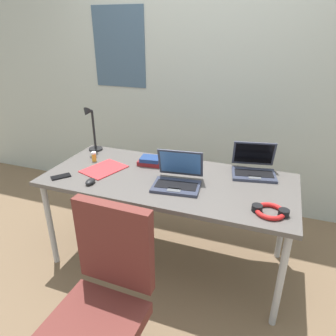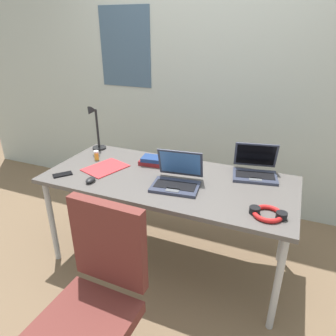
{
  "view_description": "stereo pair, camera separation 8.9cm",
  "coord_description": "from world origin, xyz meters",
  "px_view_note": "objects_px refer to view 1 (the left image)",
  "views": [
    {
      "loc": [
        0.69,
        -1.88,
        1.74
      ],
      "look_at": [
        0.0,
        0.0,
        0.82
      ],
      "focal_mm": 33.06,
      "sensor_mm": 36.0,
      "label": 1
    },
    {
      "loc": [
        0.78,
        -1.85,
        1.74
      ],
      "look_at": [
        0.0,
        0.0,
        0.82
      ],
      "focal_mm": 33.06,
      "sensor_mm": 36.0,
      "label": 2
    }
  ],
  "objects_px": {
    "desk_lamp": "(91,130)",
    "laptop_back_right": "(178,179)",
    "pill_bottle": "(94,156)",
    "office_chair": "(102,318)",
    "laptop_near_mouse": "(254,168)",
    "paper_folder_back_right": "(104,169)",
    "book_stack": "(151,161)",
    "cell_phone": "(61,177)",
    "computer_mouse": "(90,181)",
    "headphones": "(270,211)"
  },
  "relations": [
    {
      "from": "laptop_near_mouse",
      "to": "office_chair",
      "type": "height_order",
      "value": "office_chair"
    },
    {
      "from": "desk_lamp",
      "to": "book_stack",
      "type": "height_order",
      "value": "desk_lamp"
    },
    {
      "from": "headphones",
      "to": "office_chair",
      "type": "height_order",
      "value": "office_chair"
    },
    {
      "from": "desk_lamp",
      "to": "laptop_near_mouse",
      "type": "height_order",
      "value": "desk_lamp"
    },
    {
      "from": "laptop_back_right",
      "to": "headphones",
      "type": "distance_m",
      "value": 0.64
    },
    {
      "from": "laptop_back_right",
      "to": "laptop_near_mouse",
      "type": "distance_m",
      "value": 0.6
    },
    {
      "from": "cell_phone",
      "to": "office_chair",
      "type": "xyz_separation_m",
      "value": [
        0.73,
        -0.7,
        -0.35
      ]
    },
    {
      "from": "desk_lamp",
      "to": "headphones",
      "type": "bearing_deg",
      "value": -18.4
    },
    {
      "from": "computer_mouse",
      "to": "laptop_near_mouse",
      "type": "bearing_deg",
      "value": 24.34
    },
    {
      "from": "computer_mouse",
      "to": "headphones",
      "type": "distance_m",
      "value": 1.2
    },
    {
      "from": "laptop_back_right",
      "to": "office_chair",
      "type": "xyz_separation_m",
      "value": [
        -0.1,
        -0.88,
        -0.39
      ]
    },
    {
      "from": "book_stack",
      "to": "computer_mouse",
      "type": "bearing_deg",
      "value": -120.77
    },
    {
      "from": "desk_lamp",
      "to": "cell_phone",
      "type": "xyz_separation_m",
      "value": [
        0.06,
        -0.53,
        -0.19
      ]
    },
    {
      "from": "pill_bottle",
      "to": "office_chair",
      "type": "height_order",
      "value": "office_chair"
    },
    {
      "from": "desk_lamp",
      "to": "headphones",
      "type": "distance_m",
      "value": 1.61
    },
    {
      "from": "laptop_back_right",
      "to": "office_chair",
      "type": "distance_m",
      "value": 0.97
    },
    {
      "from": "headphones",
      "to": "book_stack",
      "type": "distance_m",
      "value": 1.02
    },
    {
      "from": "cell_phone",
      "to": "pill_bottle",
      "type": "height_order",
      "value": "pill_bottle"
    },
    {
      "from": "cell_phone",
      "to": "office_chair",
      "type": "bearing_deg",
      "value": -4.56
    },
    {
      "from": "book_stack",
      "to": "pill_bottle",
      "type": "bearing_deg",
      "value": -168.61
    },
    {
      "from": "laptop_back_right",
      "to": "book_stack",
      "type": "relative_size",
      "value": 1.69
    },
    {
      "from": "laptop_near_mouse",
      "to": "paper_folder_back_right",
      "type": "bearing_deg",
      "value": -163.37
    },
    {
      "from": "laptop_back_right",
      "to": "book_stack",
      "type": "bearing_deg",
      "value": 140.4
    },
    {
      "from": "headphones",
      "to": "cell_phone",
      "type": "bearing_deg",
      "value": -178.97
    },
    {
      "from": "desk_lamp",
      "to": "paper_folder_back_right",
      "type": "height_order",
      "value": "desk_lamp"
    },
    {
      "from": "computer_mouse",
      "to": "pill_bottle",
      "type": "height_order",
      "value": "pill_bottle"
    },
    {
      "from": "laptop_back_right",
      "to": "cell_phone",
      "type": "relative_size",
      "value": 2.58
    },
    {
      "from": "laptop_back_right",
      "to": "pill_bottle",
      "type": "bearing_deg",
      "value": 168.03
    },
    {
      "from": "computer_mouse",
      "to": "cell_phone",
      "type": "distance_m",
      "value": 0.26
    },
    {
      "from": "pill_bottle",
      "to": "book_stack",
      "type": "bearing_deg",
      "value": 11.39
    },
    {
      "from": "desk_lamp",
      "to": "laptop_back_right",
      "type": "bearing_deg",
      "value": -21.51
    },
    {
      "from": "laptop_back_right",
      "to": "paper_folder_back_right",
      "type": "height_order",
      "value": "laptop_back_right"
    },
    {
      "from": "laptop_near_mouse",
      "to": "paper_folder_back_right",
      "type": "distance_m",
      "value": 1.13
    },
    {
      "from": "desk_lamp",
      "to": "laptop_back_right",
      "type": "relative_size",
      "value": 1.14
    },
    {
      "from": "computer_mouse",
      "to": "book_stack",
      "type": "height_order",
      "value": "book_stack"
    },
    {
      "from": "laptop_back_right",
      "to": "headphones",
      "type": "relative_size",
      "value": 1.64
    },
    {
      "from": "laptop_back_right",
      "to": "paper_folder_back_right",
      "type": "relative_size",
      "value": 1.13
    },
    {
      "from": "book_stack",
      "to": "paper_folder_back_right",
      "type": "bearing_deg",
      "value": -145.13
    },
    {
      "from": "cell_phone",
      "to": "paper_folder_back_right",
      "type": "relative_size",
      "value": 0.44
    },
    {
      "from": "cell_phone",
      "to": "computer_mouse",
      "type": "bearing_deg",
      "value": 36.47
    },
    {
      "from": "laptop_near_mouse",
      "to": "headphones",
      "type": "distance_m",
      "value": 0.55
    },
    {
      "from": "book_stack",
      "to": "laptop_near_mouse",
      "type": "bearing_deg",
      "value": 8.29
    },
    {
      "from": "laptop_near_mouse",
      "to": "book_stack",
      "type": "distance_m",
      "value": 0.79
    },
    {
      "from": "computer_mouse",
      "to": "book_stack",
      "type": "xyz_separation_m",
      "value": [
        0.27,
        0.45,
        0.01
      ]
    },
    {
      "from": "desk_lamp",
      "to": "book_stack",
      "type": "bearing_deg",
      "value": -9.43
    },
    {
      "from": "cell_phone",
      "to": "pill_bottle",
      "type": "distance_m",
      "value": 0.35
    },
    {
      "from": "book_stack",
      "to": "paper_folder_back_right",
      "type": "relative_size",
      "value": 0.67
    },
    {
      "from": "laptop_back_right",
      "to": "book_stack",
      "type": "distance_m",
      "value": 0.4
    },
    {
      "from": "laptop_near_mouse",
      "to": "book_stack",
      "type": "xyz_separation_m",
      "value": [
        -0.78,
        -0.11,
        -0.01
      ]
    },
    {
      "from": "laptop_back_right",
      "to": "office_chair",
      "type": "bearing_deg",
      "value": -96.63
    }
  ]
}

